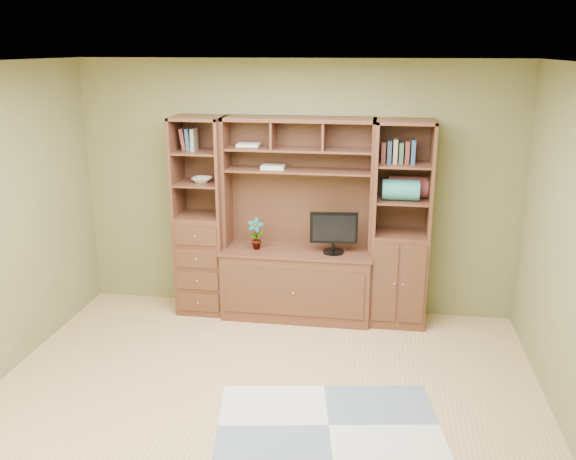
% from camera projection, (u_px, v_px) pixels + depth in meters
% --- Properties ---
extents(room, '(4.60, 4.10, 2.64)m').
position_uv_depth(room, '(257.00, 251.00, 4.37)').
color(room, tan).
rests_on(room, ground).
extents(center_hutch, '(1.54, 0.53, 2.05)m').
position_uv_depth(center_hutch, '(297.00, 222.00, 6.08)').
color(center_hutch, '#542D1D').
rests_on(center_hutch, ground).
extents(left_tower, '(0.50, 0.45, 2.05)m').
position_uv_depth(left_tower, '(201.00, 217.00, 6.27)').
color(left_tower, '#542D1D').
rests_on(left_tower, ground).
extents(right_tower, '(0.55, 0.45, 2.05)m').
position_uv_depth(right_tower, '(401.00, 225.00, 5.97)').
color(right_tower, '#542D1D').
rests_on(right_tower, ground).
extents(rug, '(1.81, 1.35, 0.01)m').
position_uv_depth(rug, '(329.00, 426.00, 4.52)').
color(rug, '#A8ADAE').
rests_on(rug, ground).
extents(monitor, '(0.49, 0.25, 0.58)m').
position_uv_depth(monitor, '(334.00, 225.00, 6.00)').
color(monitor, black).
rests_on(monitor, center_hutch).
extents(orchid, '(0.17, 0.12, 0.32)m').
position_uv_depth(orchid, '(256.00, 234.00, 6.15)').
color(orchid, '#A95039').
rests_on(orchid, center_hutch).
extents(magazines, '(0.23, 0.17, 0.04)m').
position_uv_depth(magazines, '(273.00, 167.00, 6.05)').
color(magazines, beige).
rests_on(magazines, center_hutch).
extents(bowl, '(0.20, 0.20, 0.05)m').
position_uv_depth(bowl, '(202.00, 180.00, 6.15)').
color(bowl, silver).
rests_on(bowl, left_tower).
extents(blanket_teal, '(0.35, 0.20, 0.20)m').
position_uv_depth(blanket_teal, '(401.00, 190.00, 5.82)').
color(blanket_teal, teal).
rests_on(blanket_teal, right_tower).
extents(blanket_red, '(0.38, 0.21, 0.21)m').
position_uv_depth(blanket_red, '(408.00, 187.00, 5.93)').
color(blanket_red, brown).
rests_on(blanket_red, right_tower).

